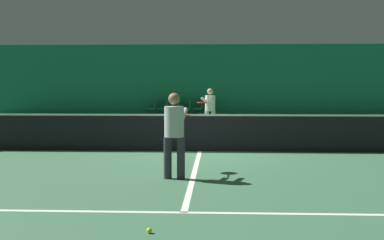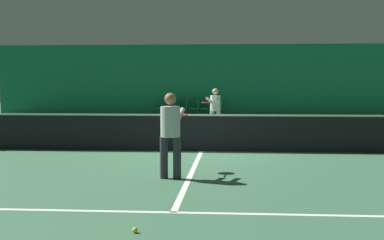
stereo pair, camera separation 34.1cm
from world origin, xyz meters
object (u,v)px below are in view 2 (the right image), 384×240
Objects in this scene: courtside_chair_0 at (161,107)px; courtside_chair_2 at (184,107)px; courtside_chair_1 at (173,107)px; tennis_net at (201,131)px; player_near at (171,129)px; courtside_chair_5 at (219,107)px; courtside_chair_3 at (196,107)px; player_far at (215,107)px; tennis_ball at (135,230)px; courtside_chair_4 at (207,107)px.

courtside_chair_2 is at bearing 90.00° from courtside_chair_0.
tennis_net is at bearing 9.49° from courtside_chair_1.
player_near reaches higher than courtside_chair_2.
tennis_net is 14.29× the size of courtside_chair_1.
tennis_net is 7.68× the size of player_near.
courtside_chair_3 is at bearing -90.00° from courtside_chair_5.
courtside_chair_3 is at bearing -155.63° from player_far.
courtside_chair_5 is at bearing 89.58° from tennis_net.
player_far reaches higher than tennis_ball.
tennis_net is at bearing 4.57° from courtside_chair_3.
courtside_chair_3 is (0.59, 0.00, 0.00)m from courtside_chair_2.
player_far reaches higher than courtside_chair_3.
courtside_chair_1 is at bearing -90.00° from courtside_chair_5.
courtside_chair_0 is 1.00× the size of courtside_chair_1.
courtside_chair_5 is (2.35, 0.00, 0.00)m from courtside_chair_1.
courtside_chair_2 is at bearing -90.00° from courtside_chair_4.
courtside_chair_0 is at bearing -90.00° from courtside_chair_5.
player_near is 17.31m from courtside_chair_5.
courtside_chair_0 is (-2.51, 17.30, -0.43)m from player_near.
player_near reaches higher than tennis_ball.
tennis_net is 14.29× the size of courtside_chair_2.
courtside_chair_3 is 1.00× the size of courtside_chair_5.
player_far is 1.83× the size of courtside_chair_1.
courtside_chair_3 is at bearing 90.00° from courtside_chair_2.
courtside_chair_5 is 12.73× the size of tennis_ball.
player_far is at bearing 4.44° from courtside_chair_4.
player_near is 17.41m from courtside_chair_1.
tennis_net is 13.52m from courtside_chair_3.
courtside_chair_3 is 20.89m from tennis_ball.
courtside_chair_1 and courtside_chair_4 have the same top height.
player_far reaches higher than courtside_chair_1.
courtside_chair_0 and courtside_chair_4 have the same top height.
courtside_chair_1 is (-1.92, 17.30, -0.43)m from player_near.
courtside_chair_5 is (2.94, 0.00, 0.00)m from courtside_chair_0.
courtside_chair_4 is (1.18, 0.00, 0.00)m from courtside_chair_2.
courtside_chair_0 is 1.00× the size of courtside_chair_3.
tennis_ball is at bearing -1.21° from courtside_chair_5.
player_far is 1.83× the size of courtside_chair_5.
courtside_chair_0 is 1.00× the size of courtside_chair_5.
tennis_net is at bearing 14.03° from player_far.
tennis_net is 13.77m from courtside_chair_0.
player_far reaches higher than courtside_chair_5.
courtside_chair_5 is at bearing 2.51° from player_near.
tennis_net is 7.81× the size of player_far.
player_near is 23.68× the size of tennis_ball.
courtside_chair_5 is 20.89m from tennis_ball.
courtside_chair_0 is at bearing -90.00° from courtside_chair_2.
courtside_chair_0 is 2.94m from courtside_chair_5.
courtside_chair_4 is (-0.66, 8.51, -0.41)m from player_far.
courtside_chair_2 is at bearing 8.33° from player_near.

